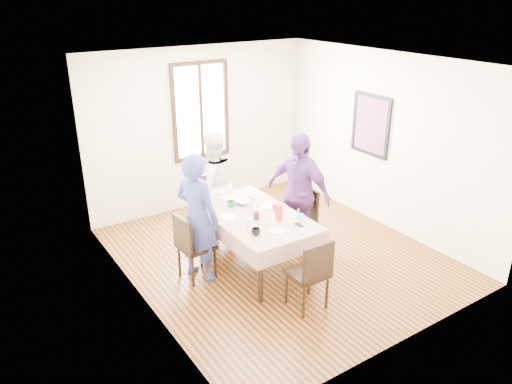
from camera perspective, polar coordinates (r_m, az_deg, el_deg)
ground at (r=7.11m, az=2.53°, el=-7.25°), size 4.50×4.50×0.00m
back_wall at (r=8.38m, az=-6.42°, el=7.33°), size 4.00×0.00×4.00m
right_wall at (r=7.84m, az=14.70°, el=5.65°), size 0.00×4.50×4.50m
window_frame at (r=8.29m, az=-6.44°, el=9.30°), size 1.02×0.06×1.62m
window_pane at (r=8.30m, az=-6.47°, el=9.31°), size 0.90×0.02×1.50m
art_poster at (r=7.97m, az=13.16°, el=7.56°), size 0.04×0.76×0.96m
dining_table at (r=6.69m, az=-0.24°, el=-5.61°), size 0.94×1.66×0.75m
tablecloth at (r=6.52m, az=-0.24°, el=-2.65°), size 1.06×1.78×0.01m
chair_left at (r=6.43m, az=-6.91°, el=-6.22°), size 0.45×0.45×0.91m
chair_right at (r=7.10m, az=4.85°, el=-3.20°), size 0.45×0.45×0.91m
chair_far at (r=7.54m, az=-4.99°, el=-1.64°), size 0.44×0.44×0.91m
chair_near at (r=5.86m, az=5.96°, el=-9.27°), size 0.43×0.43×0.91m
person_left at (r=6.26m, az=-6.91°, el=-2.97°), size 0.63×0.74×1.71m
person_far at (r=7.38m, az=-5.01°, el=0.85°), size 0.82×0.65×1.63m
person_right at (r=6.92m, az=4.83°, el=-0.11°), size 0.72×1.11×1.75m
mug_black at (r=5.97m, az=-0.02°, el=-4.61°), size 0.14×0.14×0.09m
mug_flag at (r=6.60m, az=2.26°, el=-1.87°), size 0.13×0.13×0.08m
mug_green at (r=6.74m, az=-2.91°, el=-1.37°), size 0.14×0.14×0.08m
serving_bowl at (r=6.83m, az=-1.47°, el=-1.09°), size 0.28×0.28×0.06m
juice_carton at (r=6.32m, az=2.65°, el=-2.40°), size 0.07×0.07×0.22m
butter_tub at (r=6.37m, az=5.05°, el=-3.00°), size 0.13×0.13×0.07m
jam_jar at (r=6.35m, az=0.07°, el=-2.79°), size 0.07×0.07×0.10m
drinking_glass at (r=6.17m, az=-0.91°, el=-3.53°), size 0.08×0.08×0.11m
smartphone at (r=6.25m, az=4.97°, el=-3.81°), size 0.07×0.13×0.01m
flower_vase at (r=6.56m, az=-0.58°, el=-1.77°), size 0.07×0.07×0.14m
plate_left at (r=6.43m, az=-3.23°, el=-2.94°), size 0.20×0.20×0.01m
plate_right at (r=6.73m, az=1.50°, el=-1.71°), size 0.20×0.20×0.01m
plate_far at (r=7.03m, az=-3.23°, el=-0.63°), size 0.20×0.20×0.01m
plate_near at (r=6.08m, az=2.51°, el=-4.49°), size 0.20×0.20×0.01m
butter_lid at (r=6.35m, az=5.06°, el=-2.68°), size 0.12×0.12×0.01m
flower_bunch at (r=6.51m, az=-0.58°, el=-0.81°), size 0.09×0.09×0.10m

